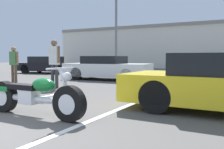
{
  "coord_description": "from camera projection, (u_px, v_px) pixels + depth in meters",
  "views": [
    {
      "loc": [
        3.88,
        -1.73,
        1.14
      ],
      "look_at": [
        1.6,
        2.48,
        0.8
      ],
      "focal_mm": 40.0,
      "sensor_mm": 36.0,
      "label": 1
    }
  ],
  "objects": [
    {
      "name": "parking_stripe_middle",
      "position": [
        82.0,
        124.0,
        4.21
      ],
      "size": [
        0.12,
        5.09,
        0.01
      ],
      "primitive_type": "cube",
      "color": "white",
      "rests_on": "ground"
    },
    {
      "name": "parked_car_mid_row",
      "position": [
        107.0,
        68.0,
        12.51
      ],
      "size": [
        4.37,
        2.12,
        1.18
      ],
      "rotation": [
        0.0,
        0.0,
        0.08
      ],
      "color": "white",
      "rests_on": "ground"
    },
    {
      "name": "parked_car_left_row",
      "position": [
        48.0,
        65.0,
        17.67
      ],
      "size": [
        4.51,
        2.69,
        1.17
      ],
      "rotation": [
        0.0,
        0.0,
        0.19
      ],
      "color": "black",
      "rests_on": "ground"
    },
    {
      "name": "spectator_near_motorcycle",
      "position": [
        54.0,
        59.0,
        9.18
      ],
      "size": [
        0.52,
        0.23,
        1.76
      ],
      "color": "#333338",
      "rests_on": "ground"
    },
    {
      "name": "light_pole",
      "position": [
        117.0,
        23.0,
        19.09
      ],
      "size": [
        1.21,
        0.28,
        6.77
      ],
      "color": "slate",
      "rests_on": "ground"
    },
    {
      "name": "far_building",
      "position": [
        203.0,
        45.0,
        24.58
      ],
      "size": [
        32.0,
        4.2,
        4.4
      ],
      "color": "beige",
      "rests_on": "ground"
    },
    {
      "name": "spectator_by_show_car",
      "position": [
        14.0,
        61.0,
        11.08
      ],
      "size": [
        0.52,
        0.21,
        1.59
      ],
      "color": "brown",
      "rests_on": "ground"
    },
    {
      "name": "motorcycle",
      "position": [
        34.0,
        96.0,
        4.76
      ],
      "size": [
        2.33,
        0.7,
        0.96
      ],
      "rotation": [
        0.0,
        0.0,
        -0.0
      ],
      "color": "black",
      "rests_on": "ground"
    }
  ]
}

